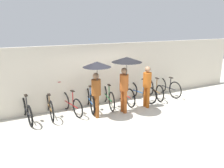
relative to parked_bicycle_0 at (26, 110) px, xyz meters
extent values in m
plane|color=beige|center=(3.01, -1.57, -0.37)|extent=(30.00, 30.00, 0.00)
cube|color=beige|center=(3.01, 0.46, 0.84)|extent=(14.03, 0.12, 2.42)
torus|color=black|center=(-0.05, 0.52, -0.02)|extent=(0.13, 0.72, 0.71)
torus|color=black|center=(0.05, -0.53, -0.02)|extent=(0.13, 0.72, 0.71)
cylinder|color=black|center=(0.00, -0.01, -0.02)|extent=(0.13, 1.06, 0.04)
cylinder|color=black|center=(0.02, -0.19, 0.27)|extent=(0.04, 0.04, 0.57)
cube|color=black|center=(0.02, -0.19, 0.57)|extent=(0.11, 0.21, 0.03)
cylinder|color=black|center=(-0.05, 0.52, 0.31)|extent=(0.04, 0.04, 0.65)
cylinder|color=black|center=(-0.05, 0.52, 0.63)|extent=(0.44, 0.07, 0.03)
torus|color=black|center=(0.77, 0.60, 0.00)|extent=(0.07, 0.74, 0.74)
torus|color=black|center=(0.73, -0.49, 0.00)|extent=(0.07, 0.74, 0.74)
cylinder|color=brown|center=(0.75, 0.05, 0.00)|extent=(0.08, 1.09, 0.04)
cylinder|color=brown|center=(0.75, -0.14, 0.23)|extent=(0.04, 0.04, 0.46)
cube|color=black|center=(0.75, -0.14, 0.48)|extent=(0.10, 0.20, 0.03)
cylinder|color=brown|center=(0.77, 0.60, 0.33)|extent=(0.04, 0.04, 0.66)
cylinder|color=brown|center=(0.77, 0.60, 0.66)|extent=(0.44, 0.04, 0.03)
torus|color=black|center=(1.41, 0.43, -0.03)|extent=(0.18, 0.68, 0.69)
torus|color=black|center=(1.61, -0.54, -0.03)|extent=(0.18, 0.68, 0.69)
cylinder|color=maroon|center=(1.51, -0.05, -0.03)|extent=(0.23, 0.98, 0.04)
cylinder|color=maroon|center=(1.54, -0.23, 0.24)|extent=(0.04, 0.04, 0.53)
cube|color=black|center=(1.54, -0.23, 0.52)|extent=(0.13, 0.21, 0.03)
cylinder|color=maroon|center=(1.41, 0.43, 0.35)|extent=(0.04, 0.04, 0.75)
cylinder|color=maroon|center=(1.41, 0.43, 0.73)|extent=(0.44, 0.12, 0.03)
torus|color=black|center=(2.35, 0.54, 0.00)|extent=(0.19, 0.74, 0.75)
torus|color=black|center=(2.17, -0.50, 0.00)|extent=(0.19, 0.74, 0.75)
cylinder|color=#19478C|center=(2.26, 0.02, 0.00)|extent=(0.22, 1.05, 0.04)
cylinder|color=#19478C|center=(2.23, -0.17, 0.29)|extent=(0.04, 0.04, 0.57)
cube|color=black|center=(2.23, -0.17, 0.59)|extent=(0.12, 0.21, 0.03)
cylinder|color=#19478C|center=(2.35, 0.54, 0.31)|extent=(0.04, 0.04, 0.61)
cylinder|color=#19478C|center=(2.35, 0.54, 0.61)|extent=(0.44, 0.11, 0.03)
torus|color=black|center=(3.10, 0.53, 0.00)|extent=(0.17, 0.74, 0.74)
torus|color=black|center=(2.93, -0.52, 0.00)|extent=(0.17, 0.74, 0.74)
cylinder|color=#19662D|center=(3.01, 0.01, 0.00)|extent=(0.21, 1.06, 0.04)
cylinder|color=#19662D|center=(2.98, -0.18, 0.26)|extent=(0.04, 0.04, 0.53)
cube|color=black|center=(2.98, -0.18, 0.55)|extent=(0.12, 0.21, 0.03)
cylinder|color=#19662D|center=(3.10, 0.53, 0.29)|extent=(0.04, 0.04, 0.59)
cylinder|color=#19662D|center=(3.10, 0.53, 0.59)|extent=(0.44, 0.10, 0.03)
torus|color=black|center=(3.79, 0.53, 0.00)|extent=(0.09, 0.76, 0.75)
torus|color=black|center=(3.74, -0.50, 0.00)|extent=(0.09, 0.76, 0.75)
cylinder|color=maroon|center=(3.77, 0.01, 0.00)|extent=(0.08, 1.04, 0.04)
cylinder|color=maroon|center=(3.76, -0.17, 0.23)|extent=(0.04, 0.04, 0.45)
cube|color=black|center=(3.76, -0.17, 0.46)|extent=(0.10, 0.20, 0.03)
cylinder|color=maroon|center=(3.79, 0.53, 0.30)|extent=(0.04, 0.04, 0.58)
cylinder|color=maroon|center=(3.79, 0.53, 0.59)|extent=(0.44, 0.05, 0.03)
torus|color=black|center=(4.40, 0.51, -0.01)|extent=(0.22, 0.73, 0.73)
torus|color=black|center=(4.64, -0.52, -0.01)|extent=(0.22, 0.73, 0.73)
cylinder|color=#19478C|center=(4.52, -0.01, -0.01)|extent=(0.28, 1.04, 0.04)
cylinder|color=#19478C|center=(4.56, -0.19, 0.28)|extent=(0.04, 0.04, 0.58)
cube|color=black|center=(4.56, -0.19, 0.59)|extent=(0.13, 0.22, 0.03)
cylinder|color=#19478C|center=(4.40, 0.51, 0.29)|extent=(0.04, 0.04, 0.59)
cylinder|color=#19478C|center=(4.40, 0.51, 0.58)|extent=(0.43, 0.13, 0.03)
torus|color=black|center=(5.37, 0.47, -0.01)|extent=(0.20, 0.71, 0.72)
torus|color=black|center=(5.17, -0.49, -0.01)|extent=(0.20, 0.71, 0.72)
cylinder|color=brown|center=(5.27, -0.01, -0.01)|extent=(0.23, 0.97, 0.04)
cylinder|color=brown|center=(5.24, -0.18, 0.27)|extent=(0.04, 0.04, 0.56)
cube|color=black|center=(5.24, -0.18, 0.56)|extent=(0.13, 0.21, 0.03)
cylinder|color=brown|center=(5.37, 0.47, 0.34)|extent=(0.04, 0.04, 0.71)
cylinder|color=brown|center=(5.37, 0.47, 0.70)|extent=(0.44, 0.12, 0.03)
torus|color=black|center=(6.01, 0.51, 0.00)|extent=(0.07, 0.75, 0.75)
torus|color=black|center=(6.04, -0.45, 0.00)|extent=(0.07, 0.75, 0.75)
cylinder|color=black|center=(6.03, 0.03, 0.00)|extent=(0.07, 0.96, 0.04)
cylinder|color=black|center=(6.03, -0.14, 0.24)|extent=(0.04, 0.04, 0.47)
cube|color=black|center=(6.03, -0.14, 0.49)|extent=(0.10, 0.20, 0.03)
cylinder|color=black|center=(6.01, 0.51, 0.30)|extent=(0.04, 0.04, 0.59)
cylinder|color=black|center=(6.01, 0.51, 0.59)|extent=(0.44, 0.04, 0.03)
cylinder|color=brown|center=(2.23, -0.67, 0.03)|extent=(0.13, 0.13, 0.81)
cylinder|color=brown|center=(2.21, -0.85, 0.03)|extent=(0.13, 0.13, 0.81)
cylinder|color=brown|center=(2.22, -0.76, 0.71)|extent=(0.32, 0.32, 0.55)
sphere|color=#997051|center=(2.22, -0.76, 1.10)|extent=(0.21, 0.21, 0.21)
cylinder|color=#332D28|center=(2.21, -0.90, 1.08)|extent=(0.02, 0.02, 0.69)
cone|color=black|center=(2.21, -0.90, 1.52)|extent=(0.93, 0.93, 0.18)
cylinder|color=#9E4C1E|center=(3.26, -0.73, 0.05)|extent=(0.13, 0.13, 0.85)
cylinder|color=#9E4C1E|center=(3.28, -0.91, 0.05)|extent=(0.13, 0.13, 0.85)
cylinder|color=#9E4C1E|center=(3.27, -0.82, 0.77)|extent=(0.32, 0.32, 0.58)
sphere|color=#997051|center=(3.27, -0.82, 1.19)|extent=(0.22, 0.22, 0.22)
cylinder|color=#332D28|center=(3.29, -0.96, 1.16)|extent=(0.02, 0.02, 0.72)
cone|color=black|center=(3.29, -0.96, 1.61)|extent=(1.06, 1.06, 0.18)
cylinder|color=#B25619|center=(4.32, -0.66, 0.04)|extent=(0.13, 0.13, 0.82)
cylinder|color=#B25619|center=(4.33, -0.84, 0.04)|extent=(0.13, 0.13, 0.82)
cylinder|color=#B25619|center=(4.33, -0.75, 0.73)|extent=(0.32, 0.32, 0.56)
sphere|color=#997051|center=(4.33, -0.75, 1.14)|extent=(0.21, 0.21, 0.21)
camera|label=1|loc=(-0.44, -7.37, 2.78)|focal=35.00mm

